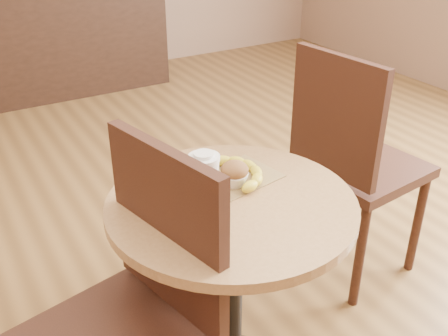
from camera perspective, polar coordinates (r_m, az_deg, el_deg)
name	(u,v)px	position (r m, az deg, el deg)	size (l,w,h in m)	color
cafe_table	(231,266)	(1.55, 0.76, -10.57)	(0.68, 0.68, 0.75)	black
chair_left	(132,320)	(1.38, -9.96, -16.01)	(0.52, 0.52, 0.98)	#381D13
chair_right	(352,160)	(2.13, 13.75, 0.83)	(0.48, 0.48, 0.99)	#381D13
service_counter	(19,30)	(4.44, -21.39, 13.80)	(2.30, 0.65, 1.04)	black
kraft_bag	(235,178)	(1.52, 1.25, -1.05)	(0.24, 0.18, 0.00)	olive
coffee_cup	(204,179)	(1.39, -2.15, -1.22)	(0.08, 0.09, 0.14)	silver
muffin	(234,174)	(1.47, 1.15, -0.61)	(0.08, 0.08, 0.07)	white
banana	(243,171)	(1.52, 2.09, -0.30)	(0.12, 0.23, 0.03)	yellow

